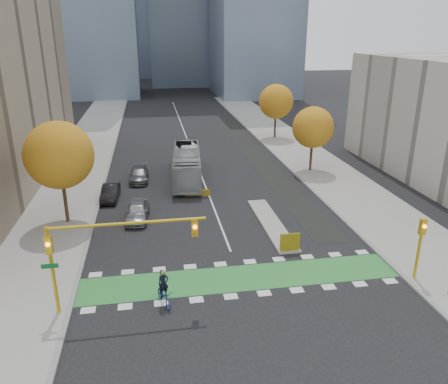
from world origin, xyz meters
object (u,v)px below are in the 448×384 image
object	(u,v)px
tree_east_near	(313,127)
bus	(187,164)
hazard_board	(290,242)
traffic_signal_west	(101,244)
tree_west	(59,155)
cyclist	(164,293)
tree_east_far	(276,102)
parked_car_b	(110,193)
parked_car_a	(137,211)
parked_car_c	(139,174)
traffic_signal_east	(420,240)

from	to	relation	value
tree_east_near	bus	xyz separation A→B (m)	(-13.58, -0.48, -3.25)
hazard_board	traffic_signal_west	world-z (taller)	traffic_signal_west
tree_west	cyclist	bearing A→B (deg)	-60.12
traffic_signal_west	cyclist	xyz separation A→B (m)	(3.11, 0.01, -3.32)
traffic_signal_west	tree_east_near	bearing A→B (deg)	48.48
traffic_signal_west	cyclist	size ratio (longest dim) A/B	3.96
traffic_signal_west	cyclist	bearing A→B (deg)	0.21
tree_west	tree_east_far	size ratio (longest dim) A/B	1.08
cyclist	parked_car_b	distance (m)	17.78
tree_east_near	parked_car_b	distance (m)	22.04
cyclist	traffic_signal_west	bearing A→B (deg)	160.86
tree_east_near	traffic_signal_west	size ratio (longest dim) A/B	0.83
traffic_signal_west	parked_car_a	size ratio (longest dim) A/B	1.95
tree_east_far	traffic_signal_west	bearing A→B (deg)	-117.95
tree_east_far	cyclist	bearing A→B (deg)	-114.22
parked_car_a	parked_car_c	size ratio (longest dim) A/B	0.94
tree_west	tree_east_far	bearing A→B (deg)	46.70
bus	parked_car_a	bearing A→B (deg)	-111.88
tree_east_far	bus	world-z (taller)	tree_east_far
tree_west	traffic_signal_east	bearing A→B (deg)	-29.07
tree_west	tree_east_near	world-z (taller)	tree_west
tree_west	bus	xyz separation A→B (m)	(10.42, 9.52, -4.01)
tree_east_near	parked_car_b	bearing A→B (deg)	-166.05
tree_east_near	parked_car_b	world-z (taller)	tree_east_near
tree_west	traffic_signal_west	world-z (taller)	tree_west
parked_car_a	bus	bearing A→B (deg)	68.00
bus	parked_car_c	xyz separation A→B (m)	(-4.92, 0.27, -0.94)
traffic_signal_east	parked_car_c	size ratio (longest dim) A/B	0.88
tree_east_near	parked_car_b	size ratio (longest dim) A/B	1.75
bus	parked_car_a	world-z (taller)	bus
tree_east_near	hazard_board	bearing A→B (deg)	-114.20
bus	parked_car_b	world-z (taller)	bus
tree_east_far	hazard_board	bearing A→B (deg)	-104.12
cyclist	parked_car_b	world-z (taller)	cyclist
tree_east_near	bus	distance (m)	13.97
tree_west	parked_car_a	size ratio (longest dim) A/B	1.88
cyclist	parked_car_a	xyz separation A→B (m)	(-1.68, 12.28, 0.03)
bus	parked_car_c	distance (m)	5.01
tree_west	bus	bearing A→B (deg)	42.41
parked_car_c	parked_car_b	bearing A→B (deg)	-114.23
traffic_signal_west	tree_east_far	bearing A→B (deg)	62.05
parked_car_c	tree_east_near	bearing A→B (deg)	3.00
tree_east_near	traffic_signal_east	xyz separation A→B (m)	(-1.50, -22.51, -2.13)
hazard_board	tree_west	distance (m)	18.44
tree_east_near	parked_car_c	world-z (taller)	tree_east_near
tree_east_far	parked_car_c	distance (m)	25.39
tree_west	tree_east_far	world-z (taller)	tree_west
cyclist	parked_car_c	bearing A→B (deg)	74.97
tree_west	parked_car_c	xyz separation A→B (m)	(5.50, 9.78, -4.94)
tree_east_far	parked_car_b	xyz separation A→B (m)	(-21.50, -21.22, -4.57)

